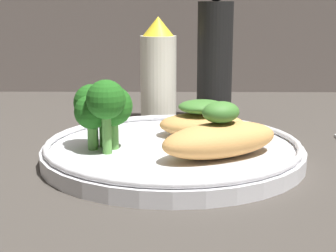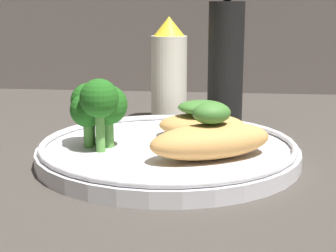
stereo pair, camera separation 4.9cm
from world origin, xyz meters
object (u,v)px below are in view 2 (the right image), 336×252
at_px(plate, 168,150).
at_px(broccoli_bunch, 97,104).
at_px(sauce_bottle, 169,72).
at_px(pepper_grinder, 226,58).

bearing_deg(plate, broccoli_bunch, -171.34).
bearing_deg(broccoli_bunch, sauce_bottle, 75.88).
distance_m(plate, sauce_bottle, 0.19).
bearing_deg(plate, sauce_bottle, 96.02).
distance_m(broccoli_bunch, pepper_grinder, 0.22).
bearing_deg(broccoli_bunch, plate, 8.66).
relative_size(sauce_bottle, pepper_grinder, 0.74).
xyz_separation_m(sauce_bottle, pepper_grinder, (0.07, 0.00, 0.02)).
bearing_deg(sauce_bottle, pepper_grinder, 0.00).
bearing_deg(sauce_bottle, broccoli_bunch, -104.12).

